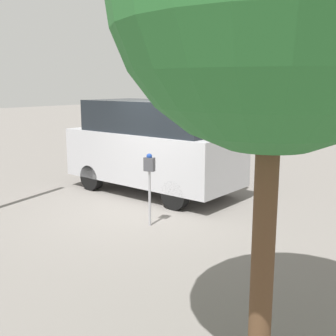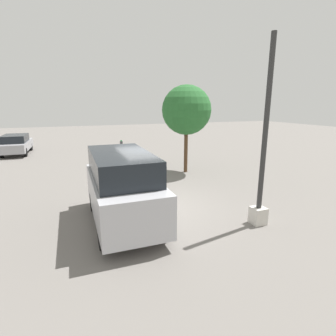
{
  "view_description": "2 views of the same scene",
  "coord_description": "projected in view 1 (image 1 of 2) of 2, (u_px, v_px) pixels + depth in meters",
  "views": [
    {
      "loc": [
        -5.77,
        6.48,
        2.68
      ],
      "look_at": [
        -0.66,
        0.01,
        1.04
      ],
      "focal_mm": 45.0,
      "sensor_mm": 36.0,
      "label": 1
    },
    {
      "loc": [
        8.79,
        -2.98,
        3.76
      ],
      "look_at": [
        -0.28,
        0.6,
        1.37
      ],
      "focal_mm": 28.0,
      "sensor_mm": 36.0,
      "label": 2
    }
  ],
  "objects": [
    {
      "name": "parked_van",
      "position": [
        154.0,
        144.0,
        10.44
      ],
      "size": [
        4.48,
        1.97,
        2.3
      ],
      "rotation": [
        0.0,
        0.0,
        -0.02
      ],
      "color": "#B2B2B7",
      "rests_on": "ground"
    },
    {
      "name": "ground_plane",
      "position": [
        144.0,
        212.0,
        9.02
      ],
      "size": [
        80.0,
        80.0,
        0.0
      ],
      "primitive_type": "plane",
      "color": "slate"
    },
    {
      "name": "parking_meter_near",
      "position": [
        149.0,
        173.0,
        7.95
      ],
      "size": [
        0.22,
        0.15,
        1.41
      ],
      "rotation": [
        0.0,
        0.0,
        0.24
      ],
      "color": "#9E9EA3",
      "rests_on": "ground"
    }
  ]
}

